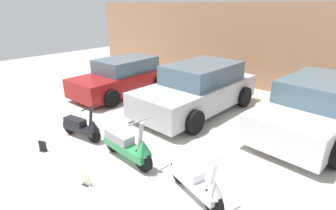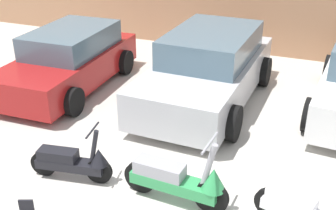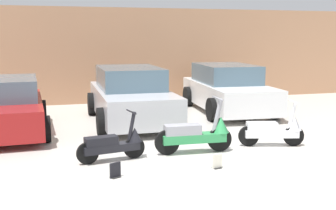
{
  "view_description": "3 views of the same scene",
  "coord_description": "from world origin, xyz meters",
  "px_view_note": "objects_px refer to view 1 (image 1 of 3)",
  "views": [
    {
      "loc": [
        4.05,
        -1.89,
        3.21
      ],
      "look_at": [
        -0.36,
        3.06,
        0.66
      ],
      "focal_mm": 28.0,
      "sensor_mm": 36.0,
      "label": 1
    },
    {
      "loc": [
        1.83,
        -3.33,
        3.92
      ],
      "look_at": [
        -0.5,
        2.39,
        0.9
      ],
      "focal_mm": 45.0,
      "sensor_mm": 36.0,
      "label": 2
    },
    {
      "loc": [
        -2.72,
        -6.57,
        2.34
      ],
      "look_at": [
        -0.1,
        2.45,
        0.79
      ],
      "focal_mm": 45.0,
      "sensor_mm": 36.0,
      "label": 3
    }
  ],
  "objects_px": {
    "scooter_front_center": "(197,181)",
    "car_rear_center": "(198,89)",
    "car_rear_right": "(315,107)",
    "car_rear_left": "(123,77)",
    "placard_near_right_scooter": "(86,179)",
    "placard_near_left_scooter": "(43,147)",
    "scooter_front_left": "(82,127)",
    "scooter_front_right": "(128,145)"
  },
  "relations": [
    {
      "from": "scooter_front_center",
      "to": "car_rear_center",
      "type": "relative_size",
      "value": 0.31
    },
    {
      "from": "car_rear_center",
      "to": "car_rear_right",
      "type": "bearing_deg",
      "value": 104.05
    },
    {
      "from": "scooter_front_center",
      "to": "car_rear_left",
      "type": "xyz_separation_m",
      "value": [
        -5.6,
        2.96,
        0.29
      ]
    },
    {
      "from": "placard_near_right_scooter",
      "to": "placard_near_left_scooter",
      "type": "bearing_deg",
      "value": 179.76
    },
    {
      "from": "car_rear_left",
      "to": "placard_near_left_scooter",
      "type": "height_order",
      "value": "car_rear_left"
    },
    {
      "from": "scooter_front_left",
      "to": "placard_near_right_scooter",
      "type": "distance_m",
      "value": 1.96
    },
    {
      "from": "scooter_front_center",
      "to": "placard_near_right_scooter",
      "type": "bearing_deg",
      "value": -132.85
    },
    {
      "from": "car_rear_left",
      "to": "scooter_front_right",
      "type": "bearing_deg",
      "value": 49.83
    },
    {
      "from": "scooter_front_right",
      "to": "car_rear_center",
      "type": "bearing_deg",
      "value": 103.82
    },
    {
      "from": "scooter_front_center",
      "to": "car_rear_right",
      "type": "bearing_deg",
      "value": 95.02
    },
    {
      "from": "car_rear_left",
      "to": "placard_near_left_scooter",
      "type": "xyz_separation_m",
      "value": [
        1.99,
        -4.05,
        -0.52
      ]
    },
    {
      "from": "car_rear_left",
      "to": "scooter_front_left",
      "type": "bearing_deg",
      "value": 32.62
    },
    {
      "from": "scooter_front_center",
      "to": "placard_near_right_scooter",
      "type": "distance_m",
      "value": 2.1
    },
    {
      "from": "scooter_front_left",
      "to": "placard_near_left_scooter",
      "type": "bearing_deg",
      "value": -107.99
    },
    {
      "from": "car_rear_center",
      "to": "scooter_front_center",
      "type": "bearing_deg",
      "value": 36.67
    },
    {
      "from": "scooter_front_left",
      "to": "placard_near_right_scooter",
      "type": "bearing_deg",
      "value": -39.65
    },
    {
      "from": "car_rear_center",
      "to": "car_rear_right",
      "type": "distance_m",
      "value": 3.29
    },
    {
      "from": "scooter_front_center",
      "to": "car_rear_left",
      "type": "bearing_deg",
      "value": 167.55
    },
    {
      "from": "scooter_front_right",
      "to": "placard_near_left_scooter",
      "type": "height_order",
      "value": "scooter_front_right"
    },
    {
      "from": "scooter_front_center",
      "to": "placard_near_right_scooter",
      "type": "height_order",
      "value": "scooter_front_center"
    },
    {
      "from": "scooter_front_center",
      "to": "car_rear_left",
      "type": "distance_m",
      "value": 6.34
    },
    {
      "from": "car_rear_left",
      "to": "placard_near_right_scooter",
      "type": "bearing_deg",
      "value": 41.24
    },
    {
      "from": "scooter_front_center",
      "to": "car_rear_center",
      "type": "bearing_deg",
      "value": 140.9
    },
    {
      "from": "scooter_front_center",
      "to": "placard_near_left_scooter",
      "type": "distance_m",
      "value": 3.78
    },
    {
      "from": "car_rear_right",
      "to": "scooter_front_right",
      "type": "bearing_deg",
      "value": -26.94
    },
    {
      "from": "scooter_front_center",
      "to": "placard_near_left_scooter",
      "type": "xyz_separation_m",
      "value": [
        -3.61,
        -1.09,
        -0.23
      ]
    },
    {
      "from": "scooter_front_right",
      "to": "car_rear_center",
      "type": "xyz_separation_m",
      "value": [
        -0.67,
        3.47,
        0.32
      ]
    },
    {
      "from": "car_rear_right",
      "to": "scooter_front_left",
      "type": "bearing_deg",
      "value": -40.47
    },
    {
      "from": "scooter_front_right",
      "to": "placard_near_left_scooter",
      "type": "xyz_separation_m",
      "value": [
        -1.84,
        -1.05,
        -0.28
      ]
    },
    {
      "from": "scooter_front_left",
      "to": "car_rear_center",
      "type": "distance_m",
      "value": 3.71
    },
    {
      "from": "car_rear_right",
      "to": "placard_near_right_scooter",
      "type": "height_order",
      "value": "car_rear_right"
    },
    {
      "from": "scooter_front_right",
      "to": "scooter_front_center",
      "type": "bearing_deg",
      "value": 4.26
    },
    {
      "from": "car_rear_right",
      "to": "placard_near_left_scooter",
      "type": "bearing_deg",
      "value": -35.6
    },
    {
      "from": "scooter_front_right",
      "to": "car_rear_left",
      "type": "bearing_deg",
      "value": 144.76
    },
    {
      "from": "car_rear_left",
      "to": "car_rear_right",
      "type": "relative_size",
      "value": 0.9
    },
    {
      "from": "car_rear_center",
      "to": "car_rear_right",
      "type": "xyz_separation_m",
      "value": [
        3.21,
        0.73,
        -0.02
      ]
    },
    {
      "from": "car_rear_left",
      "to": "placard_near_left_scooter",
      "type": "bearing_deg",
      "value": 24.12
    },
    {
      "from": "scooter_front_left",
      "to": "placard_near_right_scooter",
      "type": "xyz_separation_m",
      "value": [
        1.69,
        -0.98,
        -0.22
      ]
    },
    {
      "from": "car_rear_left",
      "to": "placard_near_left_scooter",
      "type": "distance_m",
      "value": 4.54
    },
    {
      "from": "scooter_front_right",
      "to": "placard_near_right_scooter",
      "type": "relative_size",
      "value": 6.17
    },
    {
      "from": "scooter_front_left",
      "to": "placard_near_right_scooter",
      "type": "height_order",
      "value": "scooter_front_left"
    },
    {
      "from": "car_rear_left",
      "to": "car_rear_center",
      "type": "distance_m",
      "value": 3.19
    }
  ]
}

